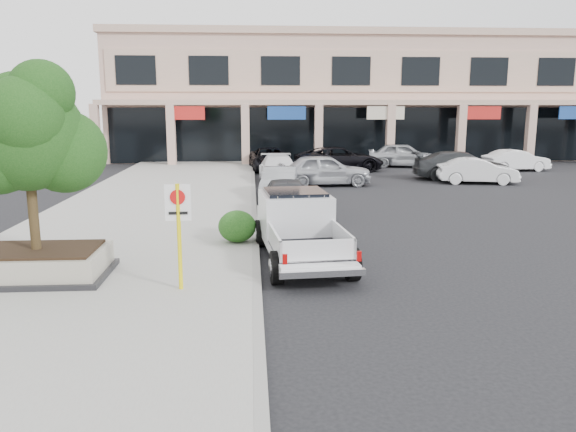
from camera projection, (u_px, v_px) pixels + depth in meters
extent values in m
plane|color=black|center=(328.00, 295.00, 12.20)|extent=(120.00, 120.00, 0.00)
cube|color=gray|center=(130.00, 234.00, 17.70)|extent=(8.00, 52.00, 0.15)
cube|color=gray|center=(255.00, 232.00, 17.96)|extent=(0.20, 52.00, 0.15)
cube|color=tan|center=(370.00, 100.00, 45.14)|extent=(40.00, 10.00, 9.00)
cube|color=tan|center=(372.00, 39.00, 44.23)|extent=(40.40, 10.40, 0.50)
cube|color=tan|center=(388.00, 102.00, 39.21)|extent=(40.00, 2.20, 0.35)
cube|color=tan|center=(96.00, 136.00, 37.51)|extent=(0.55, 0.55, 4.20)
cube|color=black|center=(384.00, 135.00, 40.68)|extent=(39.20, 0.08, 3.90)
cube|color=black|center=(39.00, 274.00, 13.01)|extent=(3.20, 2.20, 0.12)
cube|color=gray|center=(38.00, 262.00, 12.95)|extent=(3.00, 2.00, 0.50)
cube|color=black|center=(37.00, 250.00, 12.90)|extent=(2.70, 1.70, 0.06)
cylinder|color=#312413|center=(32.00, 201.00, 12.68)|extent=(0.22, 0.22, 2.20)
sphere|color=#133A0F|center=(26.00, 135.00, 12.39)|extent=(2.50, 2.50, 2.50)
sphere|color=#133A0F|center=(64.00, 151.00, 12.81)|extent=(1.90, 1.90, 1.90)
sphere|color=#133A0F|center=(19.00, 107.00, 12.75)|extent=(1.60, 1.60, 1.60)
cylinder|color=yellow|center=(179.00, 237.00, 11.96)|extent=(0.09, 0.09, 2.30)
cube|color=white|center=(178.00, 203.00, 11.82)|extent=(0.55, 0.03, 0.78)
cylinder|color=red|center=(178.00, 197.00, 11.76)|extent=(0.32, 0.02, 0.32)
ellipsoid|color=#164112|center=(237.00, 226.00, 16.28)|extent=(1.10, 0.99, 0.93)
imported|color=#313337|center=(287.00, 198.00, 20.60)|extent=(1.78, 4.27, 1.44)
imported|color=#93969A|center=(279.00, 183.00, 24.96)|extent=(1.94, 4.30, 1.37)
imported|color=white|center=(279.00, 169.00, 30.12)|extent=(2.12, 5.01, 1.44)
imported|color=black|center=(270.00, 159.00, 35.83)|extent=(2.74, 5.32, 1.44)
imported|color=#AEB0B6|center=(325.00, 170.00, 28.93)|extent=(4.87, 2.19, 1.62)
imported|color=silver|center=(477.00, 171.00, 29.71)|extent=(4.30, 2.10, 1.36)
imported|color=#2C2E31|center=(462.00, 165.00, 31.39)|extent=(5.61, 2.84, 1.56)
imported|color=black|center=(339.00, 159.00, 35.29)|extent=(5.81, 3.12, 1.55)
imported|color=#AAAEB3|center=(404.00, 155.00, 37.77)|extent=(5.10, 2.98, 1.63)
imported|color=white|center=(516.00, 160.00, 35.49)|extent=(4.21, 1.82, 1.35)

